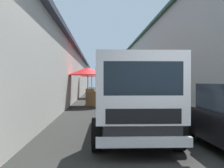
{
  "coord_description": "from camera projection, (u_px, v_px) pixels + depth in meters",
  "views": [
    {
      "loc": [
        -2.61,
        1.7,
        1.5
      ],
      "look_at": [
        11.17,
        0.89,
        1.35
      ],
      "focal_mm": 37.86,
      "sensor_mm": 36.0,
      "label": 1
    }
  ],
  "objects": [
    {
      "name": "ground",
      "position": [
        123.0,
        103.0,
        16.2
      ],
      "size": [
        90.0,
        90.0,
        0.0
      ],
      "primitive_type": "plane",
      "color": "#282826"
    },
    {
      "name": "building_left_whitewash",
      "position": [
        30.0,
        74.0,
        18.01
      ],
      "size": [
        49.8,
        7.5,
        4.11
      ],
      "color": "beige",
      "rests_on": "ground"
    },
    {
      "name": "building_right_concrete",
      "position": [
        206.0,
        56.0,
        18.81
      ],
      "size": [
        49.8,
        7.5,
        7.0
      ],
      "color": "#A39E93",
      "rests_on": "ground"
    },
    {
      "name": "fruit_stall_near_left",
      "position": [
        88.0,
        74.0,
        14.4
      ],
      "size": [
        2.57,
        2.57,
        2.44
      ],
      "color": "#9E9EA3",
      "rests_on": "ground"
    },
    {
      "name": "fruit_stall_mid_lane",
      "position": [
        140.0,
        80.0,
        20.46
      ],
      "size": [
        2.47,
        2.47,
        2.13
      ],
      "color": "#9E9EA3",
      "rests_on": "ground"
    },
    {
      "name": "fruit_stall_far_right",
      "position": [
        91.0,
        78.0,
        21.33
      ],
      "size": [
        2.18,
        2.18,
        2.44
      ],
      "color": "#9E9EA3",
      "rests_on": "ground"
    },
    {
      "name": "delivery_truck",
      "position": [
        134.0,
        100.0,
        5.77
      ],
      "size": [
        4.96,
        2.07,
        2.08
      ],
      "color": "black",
      "rests_on": "ground"
    },
    {
      "name": "vendor_by_crates",
      "position": [
        114.0,
        90.0,
        14.79
      ],
      "size": [
        0.65,
        0.31,
        1.69
      ],
      "color": "navy",
      "rests_on": "ground"
    },
    {
      "name": "vendor_in_shade",
      "position": [
        136.0,
        90.0,
        15.58
      ],
      "size": [
        0.58,
        0.38,
        1.58
      ],
      "color": "#232328",
      "rests_on": "ground"
    },
    {
      "name": "plastic_stool",
      "position": [
        157.0,
        106.0,
        11.36
      ],
      "size": [
        0.3,
        0.3,
        0.43
      ],
      "color": "#194CB2",
      "rests_on": "ground"
    }
  ]
}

